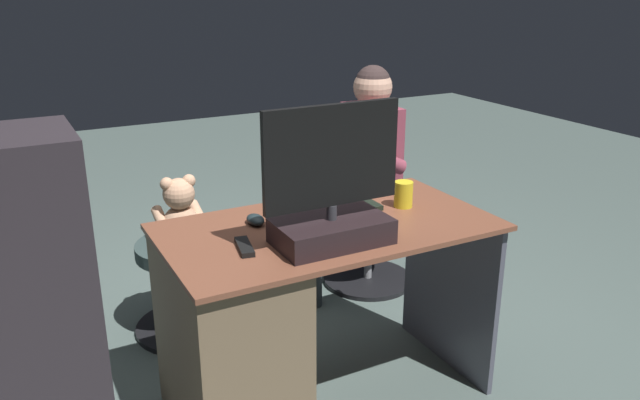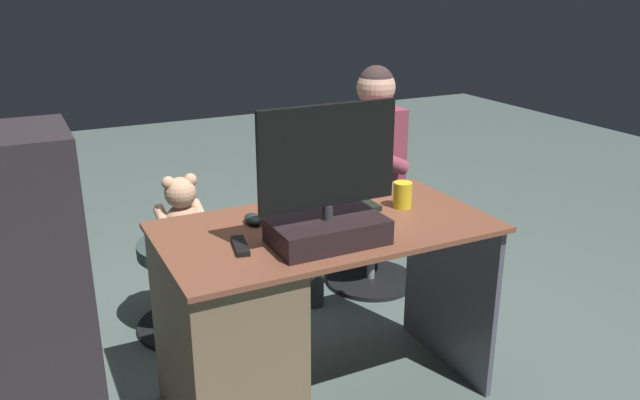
{
  "view_description": "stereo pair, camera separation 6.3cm",
  "coord_description": "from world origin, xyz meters",
  "px_view_note": "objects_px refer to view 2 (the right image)",
  "views": [
    {
      "loc": [
        1.05,
        2.34,
        1.62
      ],
      "look_at": [
        -0.15,
        0.06,
        0.71
      ],
      "focal_mm": 35.97,
      "sensor_mm": 36.0,
      "label": 1
    },
    {
      "loc": [
        1.0,
        2.37,
        1.62
      ],
      "look_at": [
        -0.15,
        0.06,
        0.71
      ],
      "focal_mm": 35.97,
      "sensor_mm": 36.0,
      "label": 2
    }
  ],
  "objects_px": {
    "desk": "(247,329)",
    "cup": "(402,195)",
    "tv_remote": "(240,246)",
    "office_chair_teddy": "(187,276)",
    "teddy_bear": "(181,211)",
    "keyboard": "(326,211)",
    "computer_mouse": "(253,219)",
    "person": "(360,163)",
    "monitor": "(328,204)",
    "visitor_chair": "(372,237)"
  },
  "relations": [
    {
      "from": "desk",
      "to": "visitor_chair",
      "type": "relative_size",
      "value": 2.48
    },
    {
      "from": "keyboard",
      "to": "cup",
      "type": "relative_size",
      "value": 4.07
    },
    {
      "from": "keyboard",
      "to": "person",
      "type": "xyz_separation_m",
      "value": [
        -0.55,
        -0.7,
        -0.06
      ]
    },
    {
      "from": "monitor",
      "to": "teddy_bear",
      "type": "xyz_separation_m",
      "value": [
        0.27,
        -0.94,
        -0.29
      ]
    },
    {
      "from": "computer_mouse",
      "to": "teddy_bear",
      "type": "relative_size",
      "value": 0.3
    },
    {
      "from": "teddy_bear",
      "to": "person",
      "type": "relative_size",
      "value": 0.27
    },
    {
      "from": "cup",
      "to": "person",
      "type": "distance_m",
      "value": 0.82
    },
    {
      "from": "person",
      "to": "office_chair_teddy",
      "type": "bearing_deg",
      "value": 1.59
    },
    {
      "from": "computer_mouse",
      "to": "visitor_chair",
      "type": "relative_size",
      "value": 0.19
    },
    {
      "from": "desk",
      "to": "visitor_chair",
      "type": "xyz_separation_m",
      "value": [
        -1.02,
        -0.81,
        -0.12
      ]
    },
    {
      "from": "cup",
      "to": "office_chair_teddy",
      "type": "height_order",
      "value": "cup"
    },
    {
      "from": "desk",
      "to": "person",
      "type": "relative_size",
      "value": 1.02
    },
    {
      "from": "computer_mouse",
      "to": "teddy_bear",
      "type": "distance_m",
      "value": 0.69
    },
    {
      "from": "computer_mouse",
      "to": "desk",
      "type": "bearing_deg",
      "value": 56.3
    },
    {
      "from": "office_chair_teddy",
      "to": "teddy_bear",
      "type": "distance_m",
      "value": 0.33
    },
    {
      "from": "keyboard",
      "to": "office_chair_teddy",
      "type": "height_order",
      "value": "keyboard"
    },
    {
      "from": "person",
      "to": "cup",
      "type": "bearing_deg",
      "value": 72.07
    },
    {
      "from": "computer_mouse",
      "to": "office_chair_teddy",
      "type": "bearing_deg",
      "value": -80.61
    },
    {
      "from": "monitor",
      "to": "teddy_bear",
      "type": "bearing_deg",
      "value": -73.9
    },
    {
      "from": "office_chair_teddy",
      "to": "visitor_chair",
      "type": "distance_m",
      "value": 1.04
    },
    {
      "from": "computer_mouse",
      "to": "visitor_chair",
      "type": "xyz_separation_m",
      "value": [
        -0.93,
        -0.68,
        -0.5
      ]
    },
    {
      "from": "computer_mouse",
      "to": "tv_remote",
      "type": "xyz_separation_m",
      "value": [
        0.12,
        0.2,
        -0.01
      ]
    },
    {
      "from": "desk",
      "to": "monitor",
      "type": "relative_size",
      "value": 2.48
    },
    {
      "from": "desk",
      "to": "cup",
      "type": "height_order",
      "value": "cup"
    },
    {
      "from": "cup",
      "to": "computer_mouse",
      "type": "bearing_deg",
      "value": -9.18
    },
    {
      "from": "teddy_bear",
      "to": "tv_remote",
      "type": "bearing_deg",
      "value": 89.12
    },
    {
      "from": "desk",
      "to": "tv_remote",
      "type": "bearing_deg",
      "value": 62.77
    },
    {
      "from": "monitor",
      "to": "cup",
      "type": "height_order",
      "value": "monitor"
    },
    {
      "from": "monitor",
      "to": "visitor_chair",
      "type": "relative_size",
      "value": 1.0
    },
    {
      "from": "keyboard",
      "to": "tv_remote",
      "type": "relative_size",
      "value": 2.8
    },
    {
      "from": "desk",
      "to": "office_chair_teddy",
      "type": "relative_size",
      "value": 2.43
    },
    {
      "from": "desk",
      "to": "tv_remote",
      "type": "relative_size",
      "value": 8.15
    },
    {
      "from": "monitor",
      "to": "computer_mouse",
      "type": "distance_m",
      "value": 0.35
    },
    {
      "from": "monitor",
      "to": "computer_mouse",
      "type": "xyz_separation_m",
      "value": [
        0.16,
        -0.28,
        -0.12
      ]
    },
    {
      "from": "monitor",
      "to": "teddy_bear",
      "type": "relative_size",
      "value": 1.53
    },
    {
      "from": "office_chair_teddy",
      "to": "computer_mouse",
      "type": "bearing_deg",
      "value": 99.39
    },
    {
      "from": "tv_remote",
      "to": "person",
      "type": "distance_m",
      "value": 1.3
    },
    {
      "from": "keyboard",
      "to": "visitor_chair",
      "type": "height_order",
      "value": "keyboard"
    },
    {
      "from": "computer_mouse",
      "to": "cup",
      "type": "bearing_deg",
      "value": 170.82
    },
    {
      "from": "cup",
      "to": "tv_remote",
      "type": "xyz_separation_m",
      "value": [
        0.71,
        0.1,
        -0.04
      ]
    },
    {
      "from": "cup",
      "to": "tv_remote",
      "type": "distance_m",
      "value": 0.72
    },
    {
      "from": "monitor",
      "to": "person",
      "type": "bearing_deg",
      "value": -125.25
    },
    {
      "from": "monitor",
      "to": "cup",
      "type": "bearing_deg",
      "value": -156.4
    },
    {
      "from": "office_chair_teddy",
      "to": "visitor_chair",
      "type": "height_order",
      "value": "same"
    },
    {
      "from": "teddy_bear",
      "to": "office_chair_teddy",
      "type": "bearing_deg",
      "value": 90.0
    },
    {
      "from": "tv_remote",
      "to": "office_chair_teddy",
      "type": "height_order",
      "value": "tv_remote"
    },
    {
      "from": "computer_mouse",
      "to": "visitor_chair",
      "type": "height_order",
      "value": "computer_mouse"
    },
    {
      "from": "office_chair_teddy",
      "to": "tv_remote",
      "type": "bearing_deg",
      "value": 89.11
    },
    {
      "from": "cup",
      "to": "tv_remote",
      "type": "height_order",
      "value": "cup"
    },
    {
      "from": "tv_remote",
      "to": "keyboard",
      "type": "bearing_deg",
      "value": -146.89
    }
  ]
}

